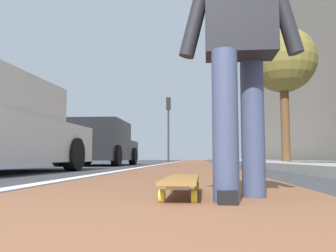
# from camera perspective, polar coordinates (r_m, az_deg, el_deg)

# --- Properties ---
(ground_plane) EXTENTS (80.00, 80.00, 0.00)m
(ground_plane) POSITION_cam_1_polar(r_m,az_deg,el_deg) (10.67, 3.53, -6.55)
(ground_plane) COLOR #38383D
(bike_lane_paint) EXTENTS (56.00, 2.13, 0.00)m
(bike_lane_paint) POSITION_cam_1_polar(r_m,az_deg,el_deg) (24.67, 4.24, -5.84)
(bike_lane_paint) COLOR brown
(bike_lane_paint) RESTS_ON ground
(lane_stripe_white) EXTENTS (52.00, 0.16, 0.01)m
(lane_stripe_white) POSITION_cam_1_polar(r_m,az_deg,el_deg) (20.72, 0.75, -5.95)
(lane_stripe_white) COLOR silver
(lane_stripe_white) RESTS_ON ground
(sidewalk_curb) EXTENTS (52.00, 3.20, 0.14)m
(sidewalk_curb) POSITION_cam_1_polar(r_m,az_deg,el_deg) (18.92, 14.33, -5.64)
(sidewalk_curb) COLOR #9E9B93
(sidewalk_curb) RESTS_ON ground
(building_facade) EXTENTS (40.00, 1.20, 9.78)m
(building_facade) POSITION_cam_1_polar(r_m,az_deg,el_deg) (23.93, 19.58, 6.22)
(building_facade) COLOR gray
(building_facade) RESTS_ON ground
(skateboard) EXTENTS (0.84, 0.22, 0.11)m
(skateboard) POSITION_cam_1_polar(r_m,az_deg,el_deg) (2.16, 2.24, -9.00)
(skateboard) COLOR yellow
(skateboard) RESTS_ON ground
(skater_person) EXTENTS (0.46, 0.72, 1.64)m
(skater_person) POSITION_cam_1_polar(r_m,az_deg,el_deg) (2.14, 11.57, 14.08)
(skater_person) COLOR #384260
(skater_person) RESTS_ON ground
(parked_car_mid) EXTENTS (4.34, 1.96, 1.47)m
(parked_car_mid) POSITION_cam_1_polar(r_m,az_deg,el_deg) (11.87, -11.08, -2.94)
(parked_car_mid) COLOR black
(parked_car_mid) RESTS_ON ground
(traffic_light) EXTENTS (0.33, 0.28, 4.21)m
(traffic_light) POSITION_cam_1_polar(r_m,az_deg,el_deg) (22.77, 0.07, 1.45)
(traffic_light) COLOR #2D2D2D
(traffic_light) RESTS_ON ground
(street_tree_mid) EXTENTS (2.04, 2.04, 4.33)m
(street_tree_mid) POSITION_cam_1_polar(r_m,az_deg,el_deg) (11.70, 18.33, 10.00)
(street_tree_mid) COLOR brown
(street_tree_mid) RESTS_ON ground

